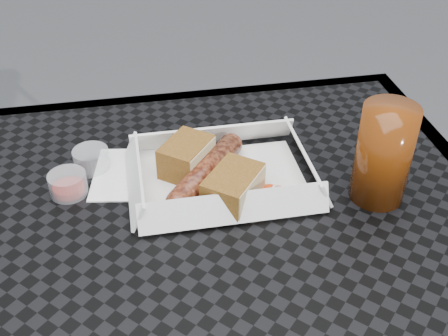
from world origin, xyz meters
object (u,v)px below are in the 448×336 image
food_tray (223,180)px  patio_table (205,301)px  bratwurst (206,172)px  drink_glass (384,154)px

food_tray → patio_table: bearing=-109.0°
food_tray → bratwurst: 0.03m
food_tray → drink_glass: bearing=-19.3°
bratwurst → patio_table: bearing=-100.4°
bratwurst → food_tray: bearing=3.4°
bratwurst → drink_glass: 0.23m
patio_table → bratwurst: 0.17m
bratwurst → drink_glass: bearing=-17.1°
patio_table → food_tray: size_ratio=3.64×
patio_table → drink_glass: (0.24, 0.07, 0.14)m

